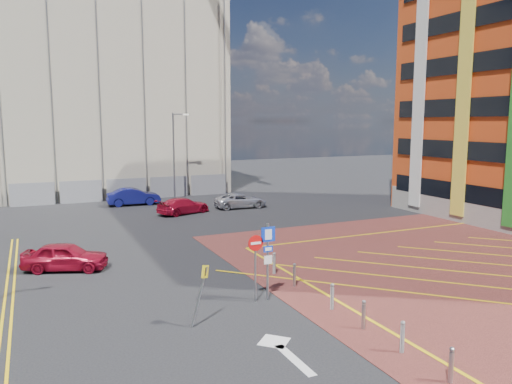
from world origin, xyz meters
TOP-DOWN VIEW (x-y plane):
  - ground at (0.00, 0.00)m, footprint 140.00×140.00m
  - lamp_back at (4.08, 28.00)m, footprint 1.53×0.16m
  - sign_cluster at (0.30, 0.98)m, footprint 1.17×0.12m
  - warning_sign at (-2.78, -0.41)m, footprint 0.77×0.42m
  - bollard_row at (2.30, -1.67)m, footprint 0.14×11.14m
  - construction_building at (0.00, 40.00)m, footprint 21.20×19.20m
  - construction_fence at (1.00, 30.00)m, footprint 21.60×0.06m
  - car_red_left at (-6.72, 8.83)m, footprint 4.34×2.96m
  - car_blue_back at (0.01, 26.83)m, footprint 4.58×1.79m
  - car_red_back at (2.80, 21.05)m, footprint 4.72×3.14m
  - car_silver_back at (7.97, 21.70)m, footprint 4.53×2.25m

SIDE VIEW (x-z plane):
  - ground at x=0.00m, z-range 0.00..0.00m
  - bollard_row at x=2.30m, z-range 0.02..0.92m
  - car_silver_back at x=7.97m, z-range 0.00..1.23m
  - car_red_back at x=2.80m, z-range 0.00..1.27m
  - car_red_left at x=-6.72m, z-range 0.00..1.37m
  - car_blue_back at x=0.01m, z-range 0.00..1.49m
  - construction_fence at x=1.00m, z-range 0.00..2.00m
  - warning_sign at x=-2.78m, z-range 0.31..2.55m
  - sign_cluster at x=0.30m, z-range 0.35..3.55m
  - lamp_back at x=4.08m, z-range 0.36..8.36m
  - construction_building at x=0.00m, z-range 0.00..22.00m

